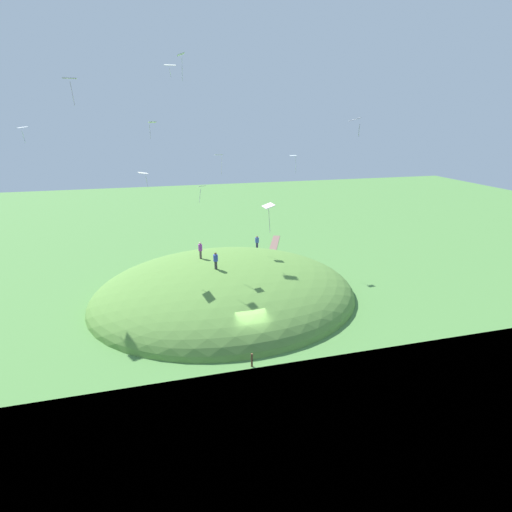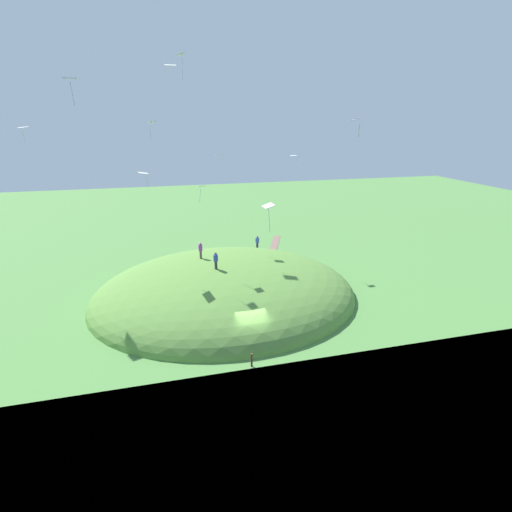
{
  "view_description": "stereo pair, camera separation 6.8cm",
  "coord_description": "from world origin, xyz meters",
  "px_view_note": "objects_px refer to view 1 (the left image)",
  "views": [
    {
      "loc": [
        -25.83,
        6.23,
        16.55
      ],
      "look_at": [
        3.08,
        -1.17,
        6.0
      ],
      "focal_mm": 26.9,
      "sensor_mm": 36.0,
      "label": 1
    },
    {
      "loc": [
        -25.85,
        6.17,
        16.55
      ],
      "look_at": [
        3.08,
        -1.17,
        6.0
      ],
      "focal_mm": 26.9,
      "sensor_mm": 36.0,
      "label": 2
    }
  ],
  "objects_px": {
    "mooring_post": "(252,360)",
    "kite_7": "(23,128)",
    "person_with_child": "(216,259)",
    "kite_1": "(219,156)",
    "kite_0": "(355,120)",
    "kite_9": "(70,80)",
    "kite_3": "(201,188)",
    "person_on_hilltop": "(257,241)",
    "kite_10": "(152,124)",
    "kite_6": "(268,207)",
    "kite_5": "(181,56)",
    "kite_8": "(294,157)",
    "kite_2": "(170,65)",
    "kite_4": "(143,174)",
    "person_walking_path": "(200,248)"
  },
  "relations": [
    {
      "from": "kite_0",
      "to": "kite_10",
      "type": "distance_m",
      "value": 17.35
    },
    {
      "from": "kite_3",
      "to": "kite_10",
      "type": "relative_size",
      "value": 1.04
    },
    {
      "from": "kite_5",
      "to": "kite_0",
      "type": "bearing_deg",
      "value": -131.71
    },
    {
      "from": "kite_8",
      "to": "kite_3",
      "type": "bearing_deg",
      "value": 124.73
    },
    {
      "from": "kite_2",
      "to": "kite_6",
      "type": "height_order",
      "value": "kite_2"
    },
    {
      "from": "kite_6",
      "to": "kite_7",
      "type": "height_order",
      "value": "kite_7"
    },
    {
      "from": "person_with_child",
      "to": "kite_1",
      "type": "bearing_deg",
      "value": 57.46
    },
    {
      "from": "kite_0",
      "to": "kite_1",
      "type": "bearing_deg",
      "value": 22.34
    },
    {
      "from": "kite_5",
      "to": "kite_7",
      "type": "bearing_deg",
      "value": 78.03
    },
    {
      "from": "mooring_post",
      "to": "kite_7",
      "type": "bearing_deg",
      "value": 48.13
    },
    {
      "from": "kite_0",
      "to": "kite_3",
      "type": "relative_size",
      "value": 0.92
    },
    {
      "from": "kite_0",
      "to": "kite_9",
      "type": "xyz_separation_m",
      "value": [
        1.33,
        17.44,
        2.14
      ]
    },
    {
      "from": "kite_5",
      "to": "mooring_post",
      "type": "bearing_deg",
      "value": -165.93
    },
    {
      "from": "person_on_hilltop",
      "to": "kite_7",
      "type": "height_order",
      "value": "kite_7"
    },
    {
      "from": "kite_4",
      "to": "person_walking_path",
      "type": "bearing_deg",
      "value": -72.69
    },
    {
      "from": "kite_1",
      "to": "kite_2",
      "type": "height_order",
      "value": "kite_2"
    },
    {
      "from": "kite_0",
      "to": "kite_7",
      "type": "bearing_deg",
      "value": 62.68
    },
    {
      "from": "kite_3",
      "to": "kite_10",
      "type": "xyz_separation_m",
      "value": [
        2.05,
        3.76,
        5.32
      ]
    },
    {
      "from": "kite_1",
      "to": "kite_3",
      "type": "distance_m",
      "value": 7.64
    },
    {
      "from": "person_with_child",
      "to": "kite_7",
      "type": "relative_size",
      "value": 1.23
    },
    {
      "from": "kite_6",
      "to": "kite_2",
      "type": "bearing_deg",
      "value": 20.59
    },
    {
      "from": "kite_5",
      "to": "kite_8",
      "type": "height_order",
      "value": "kite_5"
    },
    {
      "from": "person_with_child",
      "to": "kite_9",
      "type": "xyz_separation_m",
      "value": [
        -6.89,
        8.94,
        14.08
      ]
    },
    {
      "from": "kite_10",
      "to": "mooring_post",
      "type": "relative_size",
      "value": 1.37
    },
    {
      "from": "kite_3",
      "to": "person_with_child",
      "type": "bearing_deg",
      "value": -141.48
    },
    {
      "from": "kite_4",
      "to": "kite_0",
      "type": "bearing_deg",
      "value": -125.37
    },
    {
      "from": "kite_9",
      "to": "kite_3",
      "type": "bearing_deg",
      "value": -45.39
    },
    {
      "from": "kite_1",
      "to": "kite_6",
      "type": "xyz_separation_m",
      "value": [
        -13.24,
        -1.55,
        -2.68
      ]
    },
    {
      "from": "person_on_hilltop",
      "to": "mooring_post",
      "type": "distance_m",
      "value": 20.92
    },
    {
      "from": "kite_4",
      "to": "mooring_post",
      "type": "distance_m",
      "value": 18.12
    },
    {
      "from": "person_with_child",
      "to": "person_walking_path",
      "type": "bearing_deg",
      "value": 87.85
    },
    {
      "from": "kite_3",
      "to": "kite_8",
      "type": "distance_m",
      "value": 13.87
    },
    {
      "from": "kite_6",
      "to": "mooring_post",
      "type": "xyz_separation_m",
      "value": [
        -4.94,
        2.54,
        -9.86
      ]
    },
    {
      "from": "kite_0",
      "to": "kite_4",
      "type": "height_order",
      "value": "kite_0"
    },
    {
      "from": "kite_7",
      "to": "mooring_post",
      "type": "xyz_separation_m",
      "value": [
        -14.12,
        -15.75,
        -15.48
      ]
    },
    {
      "from": "person_with_child",
      "to": "kite_4",
      "type": "bearing_deg",
      "value": 142.73
    },
    {
      "from": "person_with_child",
      "to": "kite_6",
      "type": "distance_m",
      "value": 8.53
    },
    {
      "from": "person_walking_path",
      "to": "kite_2",
      "type": "bearing_deg",
      "value": 58.03
    },
    {
      "from": "person_walking_path",
      "to": "kite_10",
      "type": "height_order",
      "value": "kite_10"
    },
    {
      "from": "kite_8",
      "to": "mooring_post",
      "type": "distance_m",
      "value": 24.67
    },
    {
      "from": "person_on_hilltop",
      "to": "kite_6",
      "type": "bearing_deg",
      "value": -139.47
    },
    {
      "from": "person_on_hilltop",
      "to": "kite_2",
      "type": "distance_m",
      "value": 20.76
    },
    {
      "from": "person_on_hilltop",
      "to": "kite_1",
      "type": "height_order",
      "value": "kite_1"
    },
    {
      "from": "kite_0",
      "to": "kite_10",
      "type": "xyz_separation_m",
      "value": [
        11.35,
        13.12,
        -0.28
      ]
    },
    {
      "from": "kite_8",
      "to": "kite_6",
      "type": "bearing_deg",
      "value": 153.75
    },
    {
      "from": "kite_1",
      "to": "kite_10",
      "type": "height_order",
      "value": "kite_10"
    },
    {
      "from": "person_on_hilltop",
      "to": "kite_5",
      "type": "bearing_deg",
      "value": -172.38
    },
    {
      "from": "kite_6",
      "to": "mooring_post",
      "type": "bearing_deg",
      "value": 152.79
    },
    {
      "from": "person_on_hilltop",
      "to": "kite_7",
      "type": "bearing_deg",
      "value": 157.33
    },
    {
      "from": "kite_5",
      "to": "kite_6",
      "type": "height_order",
      "value": "kite_5"
    }
  ]
}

